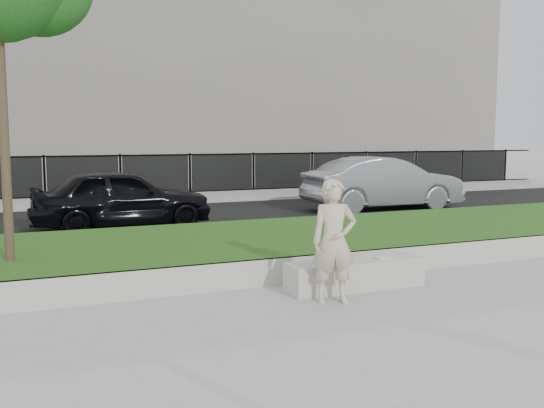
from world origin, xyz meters
name	(u,v)px	position (x,y,z in m)	size (l,w,h in m)	color
ground	(315,302)	(0.00, 0.00, 0.00)	(90.00, 90.00, 0.00)	gray
grass_bank	(238,248)	(0.00, 3.00, 0.20)	(34.00, 4.00, 0.40)	#0F370D
grass_kerb	(283,271)	(0.00, 1.04, 0.20)	(34.00, 0.08, 0.40)	#A6A49B
street	(167,219)	(0.00, 8.50, 0.02)	(34.00, 7.00, 0.04)	black
far_pavement	(135,200)	(0.00, 13.00, 0.06)	(34.00, 3.00, 0.12)	gray
iron_fence	(140,188)	(0.00, 12.00, 0.54)	(32.00, 0.30, 1.50)	slate
building_facade	(102,69)	(0.00, 20.00, 5.00)	(34.00, 10.00, 10.00)	slate
stone_bench	(355,274)	(0.85, 0.40, 0.21)	(2.05, 0.51, 0.42)	#A6A49B
man	(334,241)	(0.22, -0.10, 0.82)	(0.59, 0.39, 1.63)	#C4B597
book	(383,258)	(1.25, 0.30, 0.43)	(0.22, 0.16, 0.02)	beige
car_dark	(122,198)	(-1.32, 7.31, 0.74)	(1.65, 4.10, 1.40)	black
car_silver	(383,183)	(6.23, 7.88, 0.80)	(1.61, 4.63, 1.53)	gray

